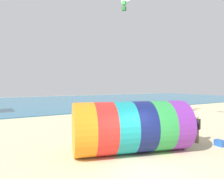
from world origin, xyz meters
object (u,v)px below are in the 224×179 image
Objects in this scene: bystander_near_water at (107,112)px; cooler_box at (220,143)px; kite_handler at (197,128)px; giant_inflatable_tube at (132,127)px; kite_green_box at (124,6)px.

bystander_near_water reaches higher than cooler_box.
kite_handler is 0.95× the size of bystander_near_water.
kite_handler is (4.45, -0.68, -0.46)m from giant_inflatable_tube.
kite_green_box reaches higher than cooler_box.
bystander_near_water is 10.52m from cooler_box.
kite_green_box reaches higher than giant_inflatable_tube.
cooler_box is at bearing -80.64° from bystander_near_water.
giant_inflatable_tube is 5.44m from cooler_box.
kite_handler is at bearing -82.88° from bystander_near_water.
kite_green_box is 12.10m from cooler_box.
kite_green_box reaches higher than kite_handler.
kite_green_box is (2.89, 5.01, 8.62)m from giant_inflatable_tube.
kite_green_box is at bearing -96.47° from bystander_near_water.
cooler_box is (1.71, -10.35, -0.76)m from bystander_near_water.
cooler_box is at bearing -63.63° from kite_handler.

